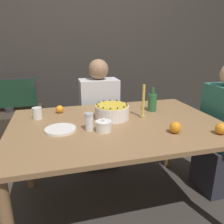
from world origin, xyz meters
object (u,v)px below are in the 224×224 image
(sugar_bowl, at_px, (104,126))
(person_woman_floral, at_px, (222,138))
(candle, at_px, (143,105))
(cake, at_px, (112,112))
(bottle, at_px, (152,102))
(tv_monitor, at_px, (7,95))
(person_man_blue_shirt, at_px, (99,121))
(sugar_shaker, at_px, (89,122))

(sugar_bowl, xyz_separation_m, person_woman_floral, (1.12, 0.14, -0.29))
(sugar_bowl, height_order, candle, candle)
(sugar_bowl, distance_m, candle, 0.42)
(cake, relative_size, bottle, 1.29)
(candle, distance_m, bottle, 0.21)
(tv_monitor, bearing_deg, person_man_blue_shirt, -20.12)
(sugar_bowl, bearing_deg, sugar_shaker, 155.70)
(cake, height_order, sugar_bowl, cake)
(bottle, bearing_deg, sugar_bowl, -146.35)
(sugar_shaker, relative_size, candle, 0.46)
(cake, bearing_deg, sugar_bowl, -116.91)
(candle, distance_m, person_woman_floral, 0.84)
(sugar_shaker, height_order, person_man_blue_shirt, person_man_blue_shirt)
(sugar_shaker, relative_size, tv_monitor, 0.20)
(cake, height_order, bottle, bottle)
(cake, xyz_separation_m, person_man_blue_shirt, (0.02, 0.62, -0.31))
(cake, height_order, person_woman_floral, person_woman_floral)
(person_woman_floral, bearing_deg, bottle, 71.64)
(cake, relative_size, tv_monitor, 0.43)
(cake, bearing_deg, tv_monitor, 133.93)
(person_woman_floral, xyz_separation_m, tv_monitor, (-1.94, 1.08, 0.27))
(sugar_bowl, relative_size, sugar_shaker, 0.88)
(cake, xyz_separation_m, sugar_bowl, (-0.12, -0.24, -0.02))
(cake, distance_m, sugar_shaker, 0.29)
(person_woman_floral, distance_m, tv_monitor, 2.23)
(sugar_bowl, xyz_separation_m, person_man_blue_shirt, (0.14, 0.86, -0.29))
(candle, xyz_separation_m, tv_monitor, (-1.18, 1.02, -0.08))
(person_man_blue_shirt, bearing_deg, candle, 108.34)
(sugar_bowl, distance_m, person_woman_floral, 1.17)
(cake, xyz_separation_m, sugar_shaker, (-0.21, -0.20, 0.01))
(sugar_shaker, bearing_deg, cake, 43.18)
(tv_monitor, bearing_deg, cake, -46.07)
(bottle, xyz_separation_m, person_woman_floral, (0.61, -0.20, -0.33))
(sugar_shaker, bearing_deg, tv_monitor, 121.64)
(candle, bearing_deg, cake, 168.80)
(sugar_bowl, distance_m, tv_monitor, 1.46)
(candle, bearing_deg, tv_monitor, 139.13)
(person_man_blue_shirt, bearing_deg, bottle, 125.18)
(bottle, relative_size, tv_monitor, 0.33)
(sugar_shaker, distance_m, person_man_blue_shirt, 0.91)
(person_woman_floral, bearing_deg, candle, 85.79)
(sugar_bowl, bearing_deg, tv_monitor, 123.84)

